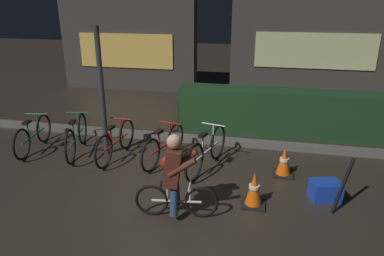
{
  "coord_description": "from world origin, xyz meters",
  "views": [
    {
      "loc": [
        1.39,
        -4.87,
        2.93
      ],
      "look_at": [
        0.2,
        0.6,
        0.9
      ],
      "focal_mm": 33.49,
      "sensor_mm": 36.0,
      "label": 1
    }
  ],
  "objects": [
    {
      "name": "ground_plane",
      "position": [
        0.0,
        0.0,
        0.0
      ],
      "size": [
        40.0,
        40.0,
        0.0
      ],
      "primitive_type": "plane",
      "color": "#2D261E"
    },
    {
      "name": "sidewalk_curb",
      "position": [
        0.0,
        2.2,
        0.06
      ],
      "size": [
        12.0,
        0.24,
        0.12
      ],
      "primitive_type": "cube",
      "color": "#56544F",
      "rests_on": "ground"
    },
    {
      "name": "hedge_row",
      "position": [
        1.8,
        3.1,
        0.51
      ],
      "size": [
        4.8,
        0.7,
        1.02
      ],
      "primitive_type": "cube",
      "color": "#19381C",
      "rests_on": "ground"
    },
    {
      "name": "storefront_left",
      "position": [
        -3.24,
        6.5,
        1.88
      ],
      "size": [
        4.55,
        0.54,
        3.78
      ],
      "color": "#383330",
      "rests_on": "ground"
    },
    {
      "name": "storefront_right",
      "position": [
        2.72,
        7.2,
        2.07
      ],
      "size": [
        5.22,
        0.54,
        4.16
      ],
      "color": "#383330",
      "rests_on": "ground"
    },
    {
      "name": "street_post",
      "position": [
        -1.68,
        1.2,
        1.24
      ],
      "size": [
        0.1,
        0.1,
        2.48
      ],
      "primitive_type": "cylinder",
      "color": "#2D2D33",
      "rests_on": "ground"
    },
    {
      "name": "parked_bike_leftmost",
      "position": [
        -3.2,
        1.06,
        0.32
      ],
      "size": [
        0.46,
        1.52,
        0.7
      ],
      "rotation": [
        0.0,
        0.0,
        1.72
      ],
      "color": "black",
      "rests_on": "ground"
    },
    {
      "name": "parked_bike_left_mid",
      "position": [
        -2.27,
        1.12,
        0.35
      ],
      "size": [
        0.55,
        1.62,
        0.77
      ],
      "rotation": [
        0.0,
        0.0,
        1.85
      ],
      "color": "black",
      "rests_on": "ground"
    },
    {
      "name": "parked_bike_center_left",
      "position": [
        -1.41,
        1.06,
        0.33
      ],
      "size": [
        0.46,
        1.58,
        0.73
      ],
      "rotation": [
        0.0,
        0.0,
        1.51
      ],
      "color": "black",
      "rests_on": "ground"
    },
    {
      "name": "parked_bike_center_right",
      "position": [
        -0.45,
        1.09,
        0.33
      ],
      "size": [
        0.49,
        1.51,
        0.71
      ],
      "rotation": [
        0.0,
        0.0,
        1.33
      ],
      "color": "black",
      "rests_on": "ground"
    },
    {
      "name": "parked_bike_right_mid",
      "position": [
        0.4,
        0.96,
        0.35
      ],
      "size": [
        0.53,
        1.65,
        0.78
      ],
      "rotation": [
        0.0,
        0.0,
        1.32
      ],
      "color": "black",
      "rests_on": "ground"
    },
    {
      "name": "traffic_cone_near",
      "position": [
        1.3,
        -0.1,
        0.26
      ],
      "size": [
        0.36,
        0.36,
        0.54
      ],
      "color": "black",
      "rests_on": "ground"
    },
    {
      "name": "traffic_cone_far",
      "position": [
        1.76,
        1.0,
        0.25
      ],
      "size": [
        0.36,
        0.36,
        0.51
      ],
      "color": "black",
      "rests_on": "ground"
    },
    {
      "name": "blue_crate",
      "position": [
        2.37,
        0.3,
        0.15
      ],
      "size": [
        0.51,
        0.43,
        0.3
      ],
      "primitive_type": "cube",
      "rotation": [
        0.0,
        0.0,
        0.29
      ],
      "color": "#193DB7",
      "rests_on": "ground"
    },
    {
      "name": "cyclist",
      "position": [
        0.21,
        -0.61,
        0.63
      ],
      "size": [
        1.18,
        0.5,
        1.25
      ],
      "rotation": [
        0.0,
        0.0,
        0.13
      ],
      "color": "black",
      "rests_on": "ground"
    },
    {
      "name": "closed_umbrella",
      "position": [
        2.55,
        0.05,
        0.39
      ],
      "size": [
        0.31,
        0.34,
        0.79
      ],
      "primitive_type": "cylinder",
      "rotation": [
        0.0,
        0.45,
        0.85
      ],
      "color": "black",
      "rests_on": "ground"
    }
  ]
}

